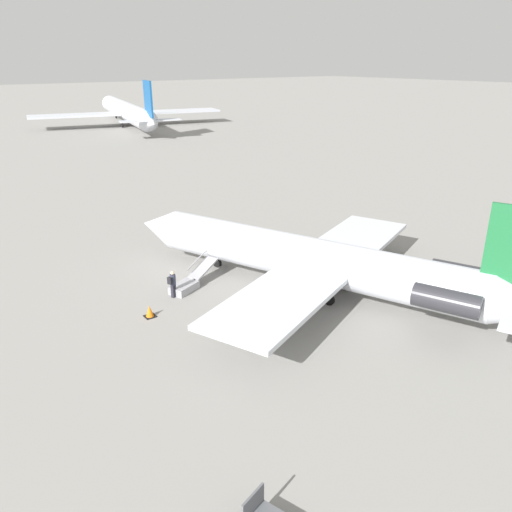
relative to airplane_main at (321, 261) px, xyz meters
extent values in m
plane|color=gray|center=(0.87, 0.35, -2.15)|extent=(600.00, 600.00, 0.00)
cylinder|color=silver|center=(0.87, 0.35, -0.03)|extent=(20.92, 10.48, 2.74)
cone|color=silver|center=(12.22, 4.87, -0.03)|extent=(3.79, 3.61, 2.68)
cube|color=silver|center=(-2.30, 5.40, -0.24)|extent=(7.40, 9.98, 0.27)
cube|color=silver|center=(2.05, -5.50, -0.24)|extent=(7.40, 9.98, 0.27)
cylinder|color=#2D2D33|center=(-7.96, -1.11, 0.17)|extent=(3.51, 2.36, 1.23)
cylinder|color=#2D2D33|center=(-6.54, -4.68, 0.17)|extent=(3.51, 2.36, 1.23)
cylinder|color=black|center=(7.34, 2.93, -1.82)|extent=(0.69, 0.41, 0.68)
cylinder|color=#2D2D33|center=(7.34, 2.93, -1.37)|extent=(0.12, 0.12, 0.21)
cylinder|color=black|center=(-1.58, 0.70, -1.82)|extent=(0.69, 0.41, 0.68)
cylinder|color=#2D2D33|center=(-1.58, 0.70, -1.37)|extent=(0.12, 0.12, 0.21)
cylinder|color=black|center=(-0.66, -1.59, -1.82)|extent=(0.69, 0.41, 0.68)
cylinder|color=#2D2D33|center=(-0.66, -1.59, -1.37)|extent=(0.12, 0.12, 0.21)
cylinder|color=silver|center=(88.00, -24.65, 0.84)|extent=(43.20, 13.13, 3.87)
cone|color=silver|center=(111.26, -29.79, 0.84)|extent=(4.97, 4.62, 3.79)
cone|color=silver|center=(64.36, -19.44, 0.84)|extent=(5.73, 4.79, 3.79)
cube|color=#145193|center=(65.34, -19.66, 4.91)|extent=(5.36, 1.47, 6.19)
cube|color=silver|center=(64.81, -19.54, 1.23)|extent=(4.60, 11.08, 0.19)
cube|color=silver|center=(88.26, -13.40, 0.55)|extent=(9.97, 19.13, 0.39)
cube|color=silver|center=(83.50, -34.97, 0.55)|extent=(9.97, 19.13, 0.39)
cylinder|color=black|center=(101.77, -27.69, -1.68)|extent=(0.99, 0.44, 0.96)
cylinder|color=#2D2D33|center=(101.77, -27.69, -1.05)|extent=(0.17, 0.17, 0.30)
cylinder|color=black|center=(84.14, -22.02, -1.68)|extent=(0.99, 0.44, 0.96)
cylinder|color=#2D2D33|center=(84.14, -22.02, -1.05)|extent=(0.17, 0.17, 0.30)
cylinder|color=black|center=(83.39, -25.42, -1.68)|extent=(0.99, 0.44, 0.96)
cylinder|color=#2D2D33|center=(83.39, -25.42, -1.05)|extent=(0.17, 0.17, 0.30)
cube|color=#99999E|center=(5.24, 6.74, -1.90)|extent=(1.69, 2.08, 0.50)
cube|color=#99999E|center=(5.98, 4.88, -1.29)|extent=(1.67, 2.41, 0.85)
cube|color=#99999E|center=(6.40, 5.05, -0.79)|extent=(0.88, 2.08, 0.79)
cube|color=#23232D|center=(4.91, 7.64, -1.73)|extent=(0.29, 0.33, 0.85)
cylinder|color=#33384C|center=(4.91, 7.64, -0.98)|extent=(0.36, 0.36, 0.65)
sphere|color=beige|center=(4.91, 7.64, -0.53)|extent=(0.24, 0.24, 0.24)
cube|color=black|center=(4.81, 7.89, -0.95)|extent=(0.33, 0.27, 0.44)
cube|color=#595B60|center=(-11.01, 13.25, -1.28)|extent=(0.41, 1.07, 0.70)
cube|color=black|center=(3.48, 9.92, -2.14)|extent=(0.62, 0.62, 0.03)
cone|color=orange|center=(3.48, 9.92, -1.81)|extent=(0.48, 0.48, 0.68)
camera|label=1|loc=(-20.35, 20.07, 11.56)|focal=35.00mm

